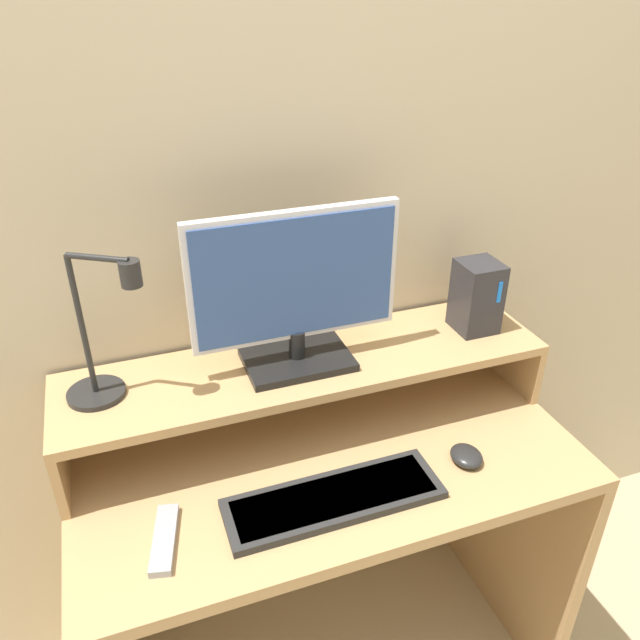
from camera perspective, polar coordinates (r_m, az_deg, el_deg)
name	(u,v)px	position (r m, az deg, el deg)	size (l,w,h in m)	color
wall_back	(281,194)	(1.42, -3.63, 11.39)	(6.00, 0.05, 2.50)	beige
desk	(328,528)	(1.57, 0.71, -18.49)	(1.11, 0.56, 0.75)	tan
monitor_shelf	(307,370)	(1.43, -1.18, -4.56)	(1.11, 0.28, 0.17)	tan
monitor	(296,291)	(1.32, -2.24, 2.69)	(0.46, 0.16, 0.36)	black
desk_lamp	(102,349)	(1.31, -19.28, -2.50)	(0.18, 0.14, 0.32)	black
router_dock	(476,296)	(1.54, 14.12, 2.11)	(0.10, 0.10, 0.18)	#28282D
keyboard	(334,498)	(1.31, 1.29, -16.00)	(0.44, 0.14, 0.02)	#282828
mouse	(466,456)	(1.43, 13.24, -12.00)	(0.07, 0.08, 0.03)	black
remote_control	(164,539)	(1.27, -14.04, -18.86)	(0.08, 0.17, 0.02)	#99999E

